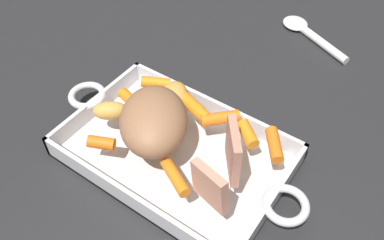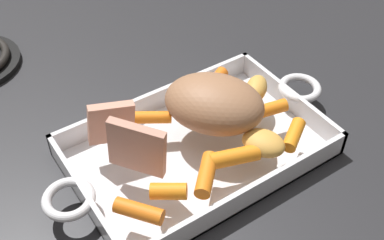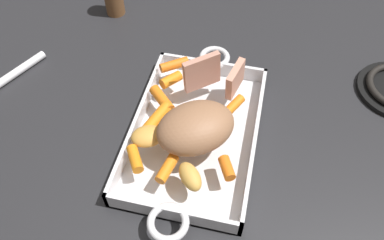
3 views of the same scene
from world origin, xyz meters
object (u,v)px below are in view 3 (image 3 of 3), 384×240
object	(u,v)px
baby_carrot_southeast	(227,168)
baby_carrot_center_right	(162,99)
baby_carrot_northwest	(167,168)
baby_carrot_northeast	(157,118)
baby_carrot_short	(135,159)
pork_roast	(196,127)
baby_carrot_southwest	(174,65)
serving_spoon	(0,84)
roasting_dish	(195,133)
potato_corner	(148,136)
potato_golden_large	(190,176)
baby_carrot_center_left	(231,108)
roast_slice_outer	(202,72)
baby_carrot_long	(171,80)
roast_slice_thin	(235,79)

from	to	relation	value
baby_carrot_southeast	baby_carrot_center_right	bearing A→B (deg)	50.32
baby_carrot_northwest	baby_carrot_northeast	bearing A→B (deg)	25.10
baby_carrot_center_right	baby_carrot_short	size ratio (longest dim) A/B	1.25
baby_carrot_northwest	baby_carrot_center_right	distance (m)	0.16
pork_roast	baby_carrot_southwest	world-z (taller)	pork_roast
baby_carrot_short	serving_spoon	world-z (taller)	baby_carrot_short
pork_roast	serving_spoon	size ratio (longest dim) A/B	0.76
baby_carrot_southeast	baby_carrot_short	distance (m)	0.17
roasting_dish	baby_carrot_northeast	size ratio (longest dim) A/B	6.90
baby_carrot_northwest	baby_carrot_southwest	distance (m)	0.26
baby_carrot_southeast	serving_spoon	size ratio (longest dim) A/B	0.22
potato_corner	baby_carrot_southwest	bearing A→B (deg)	0.39
pork_roast	baby_carrot_southeast	distance (m)	0.09
potato_golden_large	serving_spoon	distance (m)	0.51
baby_carrot_southeast	baby_carrot_northeast	xyz separation A→B (m)	(0.08, 0.15, 0.00)
baby_carrot_northwest	serving_spoon	bearing A→B (deg)	70.70
baby_carrot_center_left	baby_carrot_southeast	size ratio (longest dim) A/B	1.59
baby_carrot_short	baby_carrot_northeast	xyz separation A→B (m)	(0.10, -0.01, 0.00)
baby_carrot_northeast	baby_carrot_southwest	bearing A→B (deg)	2.02
roasting_dish	potato_golden_large	bearing A→B (deg)	-171.39
roasting_dish	serving_spoon	world-z (taller)	roasting_dish
baby_carrot_southwest	potato_corner	xyz separation A→B (m)	(-0.20, -0.00, 0.00)
baby_carrot_northwest	baby_carrot_short	size ratio (longest dim) A/B	1.03
roast_slice_outer	baby_carrot_southwest	xyz separation A→B (m)	(0.04, 0.07, -0.03)
pork_roast	serving_spoon	xyz separation A→B (m)	(0.07, 0.47, -0.07)
roast_slice_outer	potato_golden_large	xyz separation A→B (m)	(-0.23, -0.03, -0.02)
potato_golden_large	potato_corner	xyz separation A→B (m)	(0.07, 0.10, -0.00)
pork_roast	potato_corner	world-z (taller)	pork_roast
roasting_dish	potato_corner	world-z (taller)	potato_corner
pork_roast	baby_carrot_southwest	distance (m)	0.20
roast_slice_outer	baby_carrot_long	world-z (taller)	roast_slice_outer
roast_slice_thin	baby_carrot_northwest	xyz separation A→B (m)	(-0.22, 0.08, -0.02)
roast_slice_outer	baby_carrot_center_right	distance (m)	0.10
baby_carrot_center_left	baby_carrot_short	world-z (taller)	baby_carrot_short
pork_roast	baby_carrot_northwest	size ratio (longest dim) A/B	2.69
potato_golden_large	serving_spoon	bearing A→B (deg)	71.33
baby_carrot_southwest	serving_spoon	world-z (taller)	baby_carrot_southwest
baby_carrot_northeast	pork_roast	bearing A→B (deg)	-106.33
baby_carrot_southwest	potato_corner	world-z (taller)	potato_corner
serving_spoon	roast_slice_outer	bearing A→B (deg)	122.61
baby_carrot_southwest	potato_golden_large	xyz separation A→B (m)	(-0.27, -0.10, 0.01)
roasting_dish	pork_roast	xyz separation A→B (m)	(-0.03, -0.01, 0.07)
roast_slice_thin	serving_spoon	distance (m)	0.53
roasting_dish	baby_carrot_southwest	size ratio (longest dim) A/B	7.58
roasting_dish	serving_spoon	size ratio (longest dim) A/B	2.46
baby_carrot_southeast	serving_spoon	world-z (taller)	baby_carrot_southeast
baby_carrot_center_right	baby_carrot_short	bearing A→B (deg)	176.65
pork_roast	baby_carrot_northeast	bearing A→B (deg)	73.67
roasting_dish	pork_roast	distance (m)	0.08
roast_slice_outer	baby_carrot_northeast	xyz separation A→B (m)	(-0.11, 0.06, -0.03)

